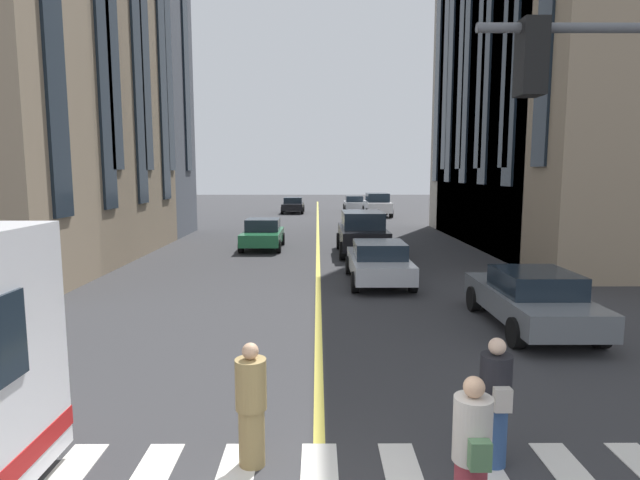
% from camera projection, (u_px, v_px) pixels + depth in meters
% --- Properties ---
extents(lane_centre_line, '(80.00, 0.16, 0.01)m').
position_uv_depth(lane_centre_line, '(318.00, 249.00, 24.51)').
color(lane_centre_line, '#D8C64C').
rests_on(lane_centre_line, ground_plane).
extents(car_white_trailing, '(4.70, 2.14, 1.88)m').
position_uv_depth(car_white_trailing, '(377.00, 204.00, 42.92)').
color(car_white_trailing, silver).
rests_on(car_white_trailing, ground_plane).
extents(car_silver_oncoming, '(3.90, 1.89, 1.40)m').
position_uv_depth(car_silver_oncoming, '(354.00, 203.00, 48.74)').
color(car_silver_oncoming, '#B7BABF').
rests_on(car_silver_oncoming, ground_plane).
extents(car_black_far, '(4.70, 2.14, 1.88)m').
position_uv_depth(car_black_far, '(362.00, 232.00, 22.85)').
color(car_black_far, black).
rests_on(car_black_far, ground_plane).
extents(car_grey_near, '(4.40, 1.95, 1.37)m').
position_uv_depth(car_grey_near, '(531.00, 298.00, 12.01)').
color(car_grey_near, slate).
rests_on(car_grey_near, ground_plane).
extents(car_silver_parked_b, '(4.40, 1.95, 1.37)m').
position_uv_depth(car_silver_parked_b, '(379.00, 262.00, 16.94)').
color(car_silver_parked_b, '#B7BABF').
rests_on(car_silver_parked_b, ground_plane).
extents(car_black_parked_a, '(4.40, 1.95, 1.37)m').
position_uv_depth(car_black_parked_a, '(293.00, 205.00, 46.35)').
color(car_black_parked_a, black).
rests_on(car_black_parked_a, ground_plane).
extents(car_green_mid, '(3.90, 1.89, 1.40)m').
position_uv_depth(car_green_mid, '(263.00, 234.00, 24.58)').
color(car_green_mid, '#1E6038').
rests_on(car_green_mid, ground_plane).
extents(pedestrian_near, '(0.50, 0.38, 1.62)m').
position_uv_depth(pedestrian_near, '(472.00, 456.00, 5.13)').
color(pedestrian_near, maroon).
rests_on(pedestrian_near, ground_plane).
extents(pedestrian_companion, '(0.50, 0.38, 1.61)m').
position_uv_depth(pedestrian_companion, '(495.00, 403.00, 6.33)').
color(pedestrian_companion, '#2D4C7F').
rests_on(pedestrian_companion, ground_plane).
extents(pedestrian_far, '(0.38, 0.38, 1.55)m').
position_uv_depth(pedestrian_far, '(251.00, 406.00, 6.33)').
color(pedestrian_far, '#997F4C').
rests_on(pedestrian_far, ground_plane).
extents(building_right_near, '(15.90, 12.83, 21.66)m').
position_uv_depth(building_right_near, '(596.00, 25.00, 25.95)').
color(building_right_near, '#A89E8E').
rests_on(building_right_near, ground_plane).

